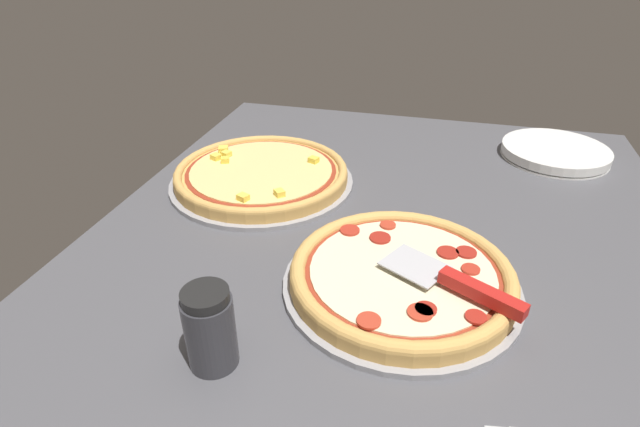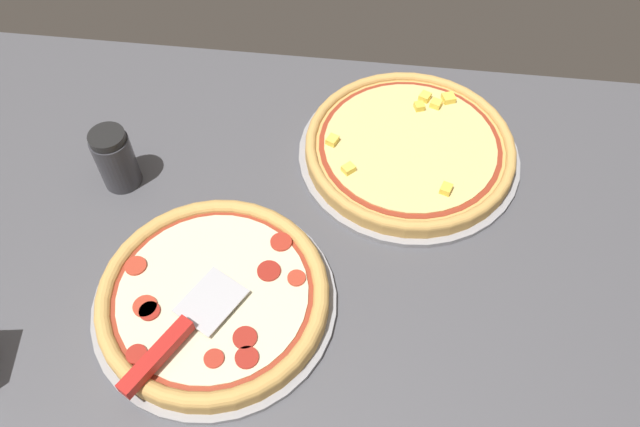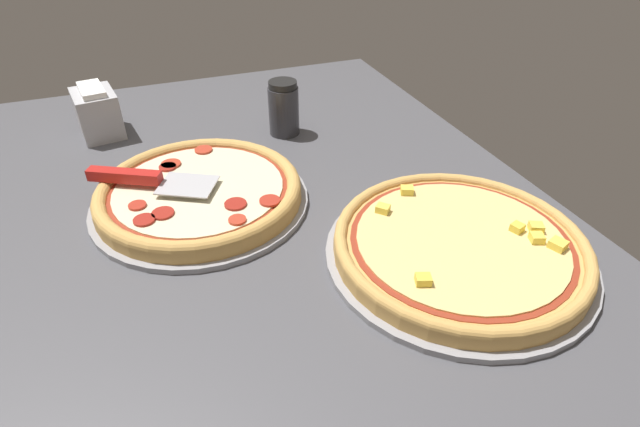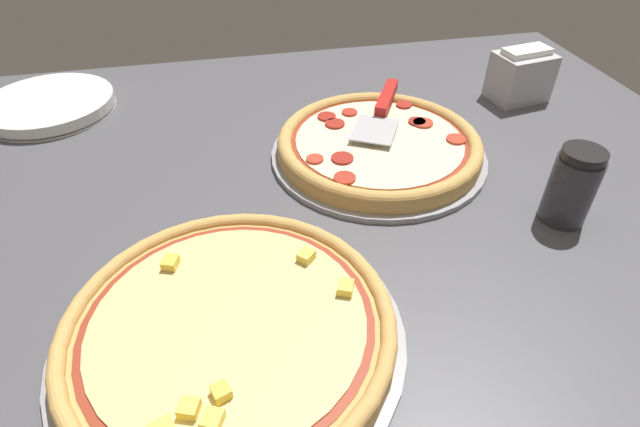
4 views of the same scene
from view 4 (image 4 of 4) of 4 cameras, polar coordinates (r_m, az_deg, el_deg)
The scene contains 9 objects.
ground_plane at distance 85.70cm, azimuth 1.67°, elevation 3.41°, with size 143.33×111.17×3.60cm, color #4C4C51.
pizza_pan_front at distance 89.78cm, azimuth 6.65°, elevation 6.75°, with size 37.83×37.83×1.00cm, color #939399.
pizza_front at distance 88.65cm, azimuth 6.75°, elevation 7.94°, with size 35.56×35.56×3.35cm.
pizza_pan_back at distance 60.53cm, azimuth -10.11°, elevation -13.79°, with size 40.48×40.48×1.00cm, color #939399.
pizza_back at distance 58.83cm, azimuth -10.35°, elevation -12.53°, with size 38.05×38.05×3.76cm.
serving_spatula at distance 96.44cm, azimuth 7.34°, elevation 12.29°, with size 14.89×21.88×2.00cm.
plate_stack at distance 117.47cm, azimuth -28.54°, elevation 10.85°, with size 25.38×25.38×2.80cm.
parmesan_shaker at distance 80.69cm, azimuth 26.84°, elevation 2.77°, with size 6.63×6.63×11.90cm.
napkin_holder at distance 115.22cm, azimuth 21.95°, elevation 14.42°, with size 12.38×9.97×10.90cm.
Camera 4 is at (17.40, 67.38, 48.21)cm, focal length 28.00 mm.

